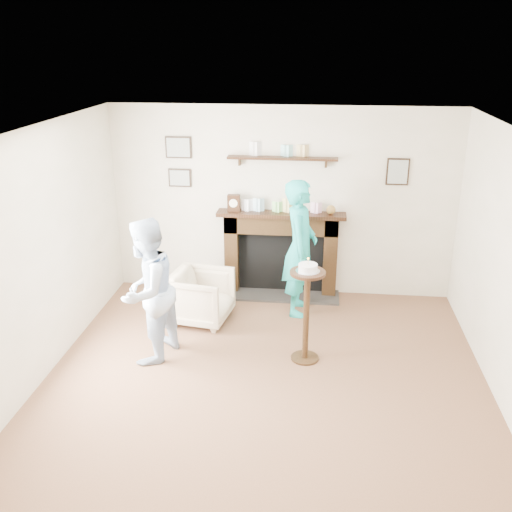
% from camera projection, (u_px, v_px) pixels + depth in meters
% --- Properties ---
extents(ground, '(5.00, 5.00, 0.00)m').
position_uv_depth(ground, '(262.00, 393.00, 5.60)').
color(ground, brown).
rests_on(ground, ground).
extents(room_shell, '(4.54, 5.02, 2.52)m').
position_uv_depth(room_shell, '(270.00, 215.00, 5.66)').
color(room_shell, beige).
rests_on(room_shell, ground).
extents(armchair, '(0.80, 0.78, 0.64)m').
position_uv_depth(armchair, '(202.00, 320.00, 7.06)').
color(armchair, '#C4AB92').
rests_on(armchair, ground).
extents(man, '(0.79, 0.90, 1.57)m').
position_uv_depth(man, '(152.00, 357.00, 6.24)').
color(man, silver).
rests_on(man, ground).
extents(woman, '(0.45, 0.65, 1.71)m').
position_uv_depth(woman, '(298.00, 311.00, 7.30)').
color(woman, teal).
rests_on(woman, ground).
extents(pedestal_table, '(0.37, 0.37, 1.18)m').
position_uv_depth(pedestal_table, '(307.00, 298.00, 5.95)').
color(pedestal_table, black).
rests_on(pedestal_table, ground).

